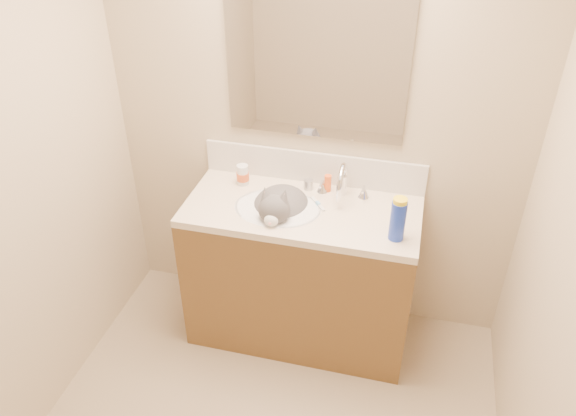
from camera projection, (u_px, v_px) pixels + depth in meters
The scene contains 16 objects.
room_shell at pixel (233, 208), 1.72m from camera, with size 2.24×2.54×2.52m.
vanity_cabinet at pixel (301, 275), 3.10m from camera, with size 1.20×0.55×0.82m, color brown.
counter_slab at pixel (302, 211), 2.86m from camera, with size 1.20×0.55×0.04m, color beige.
basin at pixel (278, 219), 2.89m from camera, with size 0.45×0.36×0.14m, color white.
faucet at pixel (342, 184), 2.88m from camera, with size 0.28×0.20×0.21m.
cat at pixel (280, 209), 2.88m from camera, with size 0.35×0.43×0.33m.
backsplash at pixel (313, 167), 3.01m from camera, with size 1.20×0.02×0.18m, color beige.
mirror at pixel (316, 60), 2.69m from camera, with size 0.90×0.02×0.80m, color white.
pill_bottle at pixel (243, 175), 3.02m from camera, with size 0.06×0.06×0.11m, color silver.
pill_label at pixel (243, 176), 3.02m from camera, with size 0.07×0.07×0.04m, color #D35323.
silver_jar at pixel (308, 184), 2.99m from camera, with size 0.05×0.05×0.06m, color #B7B7BC.
amber_bottle at pixel (328, 183), 2.96m from camera, with size 0.04×0.04×0.09m, color #E5551B.
toothbrush at pixel (318, 204), 2.87m from camera, with size 0.01×0.14×0.01m, color silver.
toothbrush_head at pixel (318, 203), 2.87m from camera, with size 0.02×0.03×0.02m, color #70B6EE.
spray_can at pixel (398, 221), 2.58m from camera, with size 0.07×0.07×0.20m, color #1B36BD.
spray_cap at pixel (400, 202), 2.53m from camera, with size 0.07×0.07×0.04m, color yellow.
Camera 1 is at (0.51, -1.34, 2.44)m, focal length 35.00 mm.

